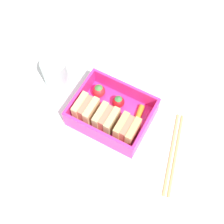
{
  "coord_description": "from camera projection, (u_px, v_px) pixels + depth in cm",
  "views": [
    {
      "loc": [
        -14.85,
        27.18,
        63.08
      ],
      "look_at": [
        0.0,
        0.0,
        2.7
      ],
      "focal_mm": 50.0,
      "sensor_mm": 36.0,
      "label": 1
    }
  ],
  "objects": [
    {
      "name": "ground_plane",
      "position": [
        112.0,
        119.0,
        0.71
      ],
      "size": [
        120.0,
        120.0,
        2.0
      ],
      "primitive_type": "cube",
      "color": "silver"
    },
    {
      "name": "bento_rim",
      "position": [
        112.0,
        111.0,
        0.67
      ],
      "size": [
        16.72,
        13.19,
        4.14
      ],
      "color": "#F42C8C",
      "rests_on": "bento_tray"
    },
    {
      "name": "drinking_glass",
      "position": [
        56.0,
        73.0,
        0.71
      ],
      "size": [
        5.85,
        5.85,
        7.82
      ],
      "primitive_type": "cylinder",
      "color": "silver",
      "rests_on": "ground_plane"
    },
    {
      "name": "strawberry_far_left",
      "position": [
        99.0,
        91.0,
        0.7
      ],
      "size": [
        2.93,
        2.93,
        3.53
      ],
      "color": "red",
      "rests_on": "bento_tray"
    },
    {
      "name": "bento_tray",
      "position": [
        112.0,
        116.0,
        0.7
      ],
      "size": [
        16.72,
        13.19,
        1.2
      ],
      "primitive_type": "cube",
      "color": "#F42C8C",
      "rests_on": "ground_plane"
    },
    {
      "name": "strawberry_left",
      "position": [
        117.0,
        101.0,
        0.69
      ],
      "size": [
        2.76,
        2.76,
        3.36
      ],
      "color": "red",
      "rests_on": "bento_tray"
    },
    {
      "name": "chopstick_pair",
      "position": [
        174.0,
        153.0,
        0.66
      ],
      "size": [
        6.26,
        18.62,
        0.7
      ],
      "color": "tan",
      "rests_on": "ground_plane"
    },
    {
      "name": "sandwich_center",
      "position": [
        86.0,
        109.0,
        0.67
      ],
      "size": [
        4.11,
        5.13,
        5.0
      ],
      "color": "#E4B27C",
      "rests_on": "bento_tray"
    },
    {
      "name": "carrot_stick_far_left",
      "position": [
        139.0,
        115.0,
        0.68
      ],
      "size": [
        2.01,
        4.87,
        1.29
      ],
      "primitive_type": "cylinder",
      "rotation": [
        1.57,
        0.0,
        3.3
      ],
      "color": "orange",
      "rests_on": "bento_tray"
    },
    {
      "name": "folded_napkin",
      "position": [
        136.0,
        53.0,
        0.78
      ],
      "size": [
        14.62,
        11.95,
        0.4
      ],
      "primitive_type": "cube",
      "rotation": [
        0.0,
        0.0,
        -0.17
      ],
      "color": "white",
      "rests_on": "ground_plane"
    },
    {
      "name": "sandwich_left",
      "position": [
        127.0,
        130.0,
        0.65
      ],
      "size": [
        4.11,
        5.13,
        5.0
      ],
      "color": "tan",
      "rests_on": "bento_tray"
    },
    {
      "name": "sandwich_center_left",
      "position": [
        106.0,
        119.0,
        0.66
      ],
      "size": [
        4.11,
        5.13,
        5.0
      ],
      "color": "tan",
      "rests_on": "bento_tray"
    }
  ]
}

